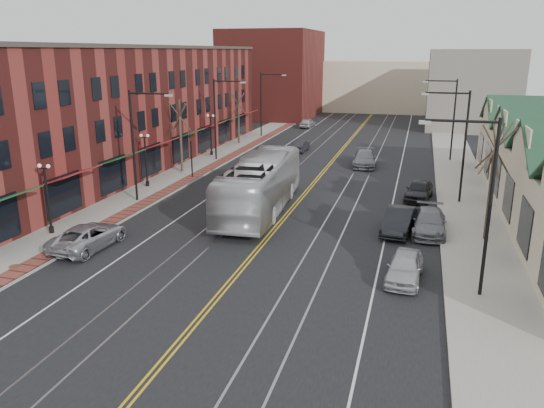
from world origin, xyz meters
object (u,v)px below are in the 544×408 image
Objects in this scene: parked_car_d at (419,190)px; parked_car_a at (405,267)px; transit_bus at (260,185)px; parked_suv at (88,236)px; parked_car_b at (399,221)px; parked_car_c at (429,222)px.

parked_car_a is at bearing -84.18° from parked_car_d.
transit_bus reaches higher than parked_suv.
parked_car_b is (9.51, -2.01, -1.15)m from transit_bus.
parked_car_d is at bearing 92.45° from parked_car_a.
parked_suv is at bearing -131.20° from parked_car_d.
parked_car_d is at bearing -153.21° from transit_bus.
transit_bus reaches higher than parked_car_a.
parked_suv reaches higher than parked_car_a.
parked_car_b is (-0.60, 7.24, 0.07)m from parked_car_a.
transit_bus is 3.14× the size of parked_car_d.
parked_suv is at bearing -149.28° from parked_car_b.
parked_car_d is (1.11, 8.09, -0.01)m from parked_car_b.
parked_car_b is (16.81, 7.53, 0.04)m from parked_suv.
parked_car_d reaches higher than parked_car_a.
parked_car_b reaches higher than parked_car_d.
transit_bus is 2.79× the size of parked_car_c.
parked_car_b reaches higher than parked_car_a.
parked_car_d reaches higher than parked_car_c.
parked_suv is (-7.30, -9.54, -1.19)m from transit_bus.
parked_car_c is (1.79, 0.33, -0.04)m from parked_car_b.
parked_car_b is at bearing -90.08° from parked_car_d.
parked_car_d is at bearing 95.48° from parked_car_c.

